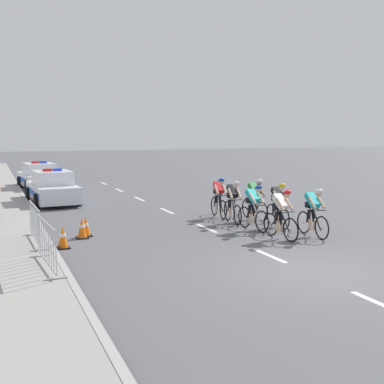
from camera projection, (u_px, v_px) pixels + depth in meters
ground_plane at (305, 271)px, 11.38m from camera, size 160.00×160.00×0.00m
kerb_edge at (27, 202)px, 22.23m from camera, size 0.16×60.00×0.13m
lane_markings_centre at (167, 211)px, 20.16m from camera, size 0.14×25.60×0.01m
cyclist_lead at (281, 213)px, 14.74m from camera, size 0.44×1.72×1.56m
cyclist_second at (313, 212)px, 15.07m from camera, size 0.43×1.72×1.56m
cyclist_third at (253, 207)px, 16.08m from camera, size 0.45×1.72×1.56m
cyclist_fourth at (278, 204)px, 16.64m from camera, size 0.45×1.72×1.56m
cyclist_fifth at (233, 201)px, 17.38m from camera, size 0.45×1.72×1.56m
cyclist_sixth at (255, 199)px, 18.06m from camera, size 0.43×1.72×1.56m
cyclist_seventh at (219, 197)px, 18.56m from camera, size 0.45×1.72×1.56m
police_car_nearest at (52, 188)px, 22.35m from camera, size 2.18×4.49×1.59m
police_car_second at (39, 177)px, 28.07m from camera, size 2.30×4.54×1.59m
crowd_barrier_front at (46, 245)px, 11.22m from camera, size 0.64×2.32×1.07m
crowd_barrier_middle at (35, 224)px, 13.76m from camera, size 0.56×2.32×1.07m
traffic_cone_near at (63, 237)px, 13.58m from camera, size 0.36×0.36×0.64m
traffic_cone_mid at (82, 228)px, 14.88m from camera, size 0.36×0.36×0.64m
traffic_cone_far at (86, 226)px, 15.19m from camera, size 0.36×0.36×0.64m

